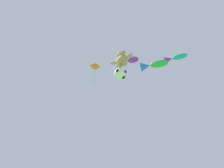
{
  "coord_description": "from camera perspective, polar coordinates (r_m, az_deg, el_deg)",
  "views": [
    {
      "loc": [
        3.75,
        -1.65,
        1.61
      ],
      "look_at": [
        0.27,
        4.67,
        9.32
      ],
      "focal_mm": 24.0,
      "sensor_mm": 36.0,
      "label": 1
    }
  ],
  "objects": [
    {
      "name": "fish_kite_emerald",
      "position": [
        13.89,
        15.09,
        6.97
      ],
      "size": [
        2.55,
        1.38,
        0.85
      ],
      "color": "green"
    },
    {
      "name": "fish_kite_violet",
      "position": [
        14.19,
        6.35,
        8.9
      ],
      "size": [
        1.75,
        1.14,
        0.77
      ],
      "color": "purple"
    },
    {
      "name": "diamond_kite",
      "position": [
        14.36,
        -6.58,
        5.85
      ],
      "size": [
        0.81,
        0.7,
        3.05
      ],
      "color": "orange"
    },
    {
      "name": "fish_kite_teal",
      "position": [
        14.46,
        22.58,
        9.12
      ],
      "size": [
        2.03,
        0.93,
        0.64
      ],
      "color": "#19ADB2"
    },
    {
      "name": "teddy_bear_kite",
      "position": [
        11.85,
        3.59,
        9.5
      ],
      "size": [
        1.87,
        0.82,
        1.89
      ],
      "color": "tan"
    },
    {
      "name": "soccer_ball_kite",
      "position": [
        11.0,
        3.08,
        3.83
      ],
      "size": [
        0.96,
        0.96,
        0.89
      ],
      "color": "white"
    }
  ]
}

